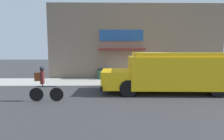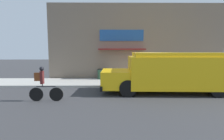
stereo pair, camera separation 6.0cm
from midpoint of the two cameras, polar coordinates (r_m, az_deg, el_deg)
name	(u,v)px [view 2 (the right image)]	position (r m, az deg, el deg)	size (l,w,h in m)	color
ground_plane	(143,87)	(10.90, 10.36, -5.63)	(70.00, 70.00, 0.00)	#38383A
sidewalk	(139,82)	(12.28, 9.10, -3.96)	(28.00, 2.89, 0.13)	#ADAAA3
storefront	(136,42)	(13.73, 8.02, 9.01)	(13.55, 0.91, 5.81)	#756656
school_bus	(174,72)	(9.87, 19.67, -0.51)	(7.08, 2.86, 2.13)	yellow
cyclist	(43,84)	(8.29, -21.37, -4.37)	(1.50, 0.20, 1.55)	black
trash_bin	(101,74)	(13.12, -3.33, -1.29)	(0.60, 0.60, 0.75)	#2D5138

